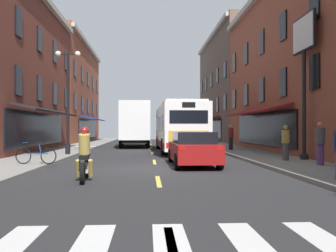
# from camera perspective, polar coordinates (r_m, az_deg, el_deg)

# --- Properties ---
(ground_plane) EXTENTS (34.80, 80.00, 0.10)m
(ground_plane) POSITION_cam_1_polar(r_m,az_deg,el_deg) (14.97, -1.86, -6.69)
(ground_plane) COLOR #28282B
(lane_centre_dashes) EXTENTS (0.14, 73.90, 0.01)m
(lane_centre_dashes) POSITION_cam_1_polar(r_m,az_deg,el_deg) (14.72, -1.84, -6.59)
(lane_centre_dashes) COLOR #DBCC4C
(lane_centre_dashes) RESTS_ON ground
(crosswalk_near) EXTENTS (7.10, 2.80, 0.01)m
(crosswalk_near) POSITION_cam_1_polar(r_m,az_deg,el_deg) (5.14, 0.74, -18.50)
(crosswalk_near) COLOR silver
(crosswalk_near) RESTS_ON ground
(sidewalk_left) EXTENTS (3.00, 80.00, 0.14)m
(sidewalk_left) POSITION_cam_1_polar(r_m,az_deg,el_deg) (15.96, -23.67, -5.84)
(sidewalk_left) COLOR gray
(sidewalk_left) RESTS_ON ground
(sidewalk_right) EXTENTS (3.00, 80.00, 0.14)m
(sidewalk_right) POSITION_cam_1_polar(r_m,az_deg,el_deg) (16.20, 19.60, -5.76)
(sidewalk_right) COLOR gray
(sidewalk_right) RESTS_ON ground
(billboard_sign) EXTENTS (0.40, 2.38, 6.79)m
(billboard_sign) POSITION_cam_1_polar(r_m,az_deg,el_deg) (19.17, 19.92, 10.45)
(billboard_sign) COLOR black
(billboard_sign) RESTS_ON sidewalk_right
(transit_bus) EXTENTS (2.77, 11.79, 3.21)m
(transit_bus) POSITION_cam_1_polar(r_m,az_deg,el_deg) (25.75, 1.53, -0.16)
(transit_bus) COLOR white
(transit_bus) RESTS_ON ground
(box_truck) EXTENTS (2.69, 7.79, 3.73)m
(box_truck) POSITION_cam_1_polar(r_m,az_deg,el_deg) (32.09, -5.10, 0.24)
(box_truck) COLOR #B21E19
(box_truck) RESTS_ON ground
(sedan_near) EXTENTS (1.97, 4.48, 1.34)m
(sedan_near) POSITION_cam_1_polar(r_m,az_deg,el_deg) (43.46, -4.99, -1.55)
(sedan_near) COLOR #515154
(sedan_near) RESTS_ON ground
(sedan_mid) EXTENTS (1.93, 4.81, 1.45)m
(sedan_mid) POSITION_cam_1_polar(r_m,az_deg,el_deg) (16.17, 3.82, -3.42)
(sedan_mid) COLOR maroon
(sedan_mid) RESTS_ON ground
(motorcycle_rider) EXTENTS (0.62, 2.07, 1.66)m
(motorcycle_rider) POSITION_cam_1_polar(r_m,az_deg,el_deg) (11.75, -12.53, -4.72)
(motorcycle_rider) COLOR black
(motorcycle_rider) RESTS_ON ground
(bicycle_near) EXTENTS (1.71, 0.48, 0.91)m
(bicycle_near) POSITION_cam_1_polar(r_m,az_deg,el_deg) (16.33, -19.38, -4.20)
(bicycle_near) COLOR black
(bicycle_near) RESTS_ON sidewalk_left
(pedestrian_mid) EXTENTS (0.36, 0.36, 1.71)m
(pedestrian_mid) POSITION_cam_1_polar(r_m,az_deg,el_deg) (26.00, 9.50, -1.63)
(pedestrian_mid) COLOR black
(pedestrian_mid) RESTS_ON sidewalk_right
(pedestrian_far) EXTENTS (0.36, 0.36, 1.61)m
(pedestrian_far) POSITION_cam_1_polar(r_m,az_deg,el_deg) (18.00, 17.41, -2.37)
(pedestrian_far) COLOR #4C4C51
(pedestrian_far) RESTS_ON sidewalk_right
(pedestrian_rear) EXTENTS (0.36, 0.36, 1.72)m
(pedestrian_rear) POSITION_cam_1_polar(r_m,az_deg,el_deg) (16.08, 22.09, -2.40)
(pedestrian_rear) COLOR #66387F
(pedestrian_rear) RESTS_ON sidewalk_right
(street_lamp_twin) EXTENTS (1.42, 0.32, 5.85)m
(street_lamp_twin) POSITION_cam_1_polar(r_m,az_deg,el_deg) (22.10, -14.95, 4.23)
(street_lamp_twin) COLOR black
(street_lamp_twin) RESTS_ON sidewalk_left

